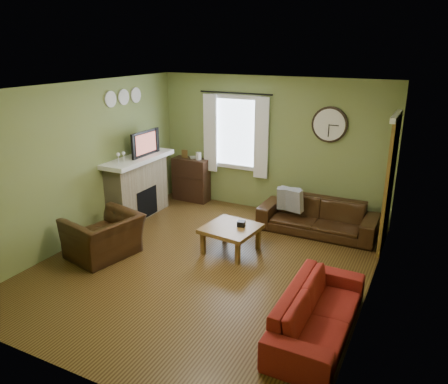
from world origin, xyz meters
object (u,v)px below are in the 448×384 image
at_px(bookshelf, 191,179).
at_px(coffee_table, 231,239).
at_px(armchair, 104,236).
at_px(sofa_brown, 317,217).
at_px(sofa_red, 318,312).

xyz_separation_m(bookshelf, coffee_table, (1.81, -1.82, -0.24)).
distance_m(bookshelf, armchair, 2.85).
height_order(bookshelf, armchair, bookshelf).
height_order(bookshelf, sofa_brown, bookshelf).
xyz_separation_m(bookshelf, armchair, (0.12, -2.85, -0.12)).
xyz_separation_m(bookshelf, sofa_red, (3.59, -3.24, -0.18)).
bearing_deg(armchair, sofa_brown, 143.70).
height_order(sofa_red, armchair, armchair).
bearing_deg(sofa_brown, coffee_table, -127.21).
bearing_deg(sofa_red, armchair, 83.46).
relative_size(bookshelf, sofa_red, 0.49).
bearing_deg(sofa_red, sofa_brown, 15.31).
bearing_deg(armchair, coffee_table, 133.77).
relative_size(bookshelf, coffee_table, 1.13).
bearing_deg(bookshelf, sofa_brown, -9.47).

